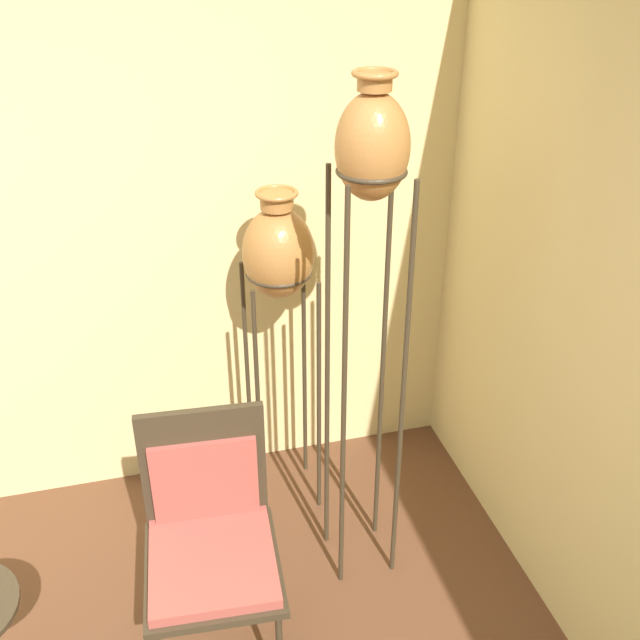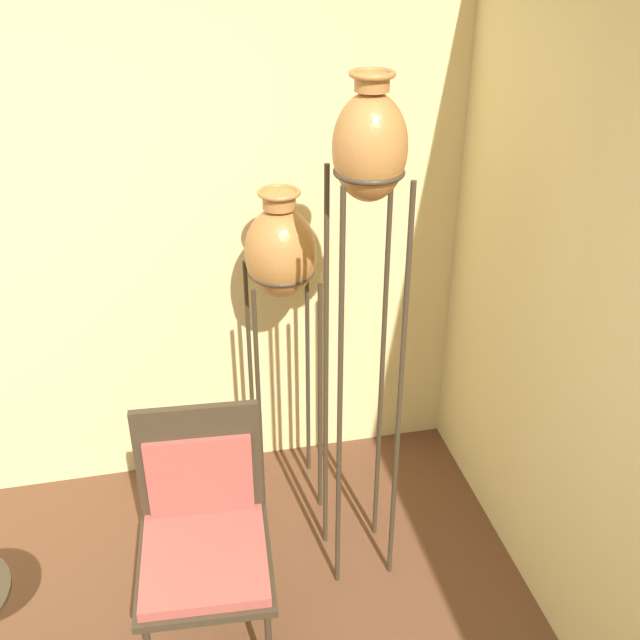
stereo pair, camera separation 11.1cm
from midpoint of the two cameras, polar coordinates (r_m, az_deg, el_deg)
The scene contains 3 objects.
vase_stand_tall at distance 2.52m, azimuth 2.66°, elevation 10.98°, with size 0.25×0.25×2.08m.
vase_stand_medium at distance 3.09m, azimuth -4.21°, elevation 4.65°, with size 0.30×0.30×1.54m.
chair at distance 2.83m, azimuth -9.57°, elevation -15.53°, with size 0.51×0.54×0.98m.
Camera 1 is at (0.57, -1.05, 2.53)m, focal length 42.00 mm.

